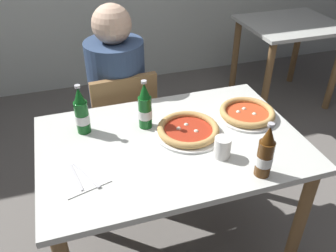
# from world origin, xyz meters

# --- Properties ---
(ground_plane) EXTENTS (8.00, 8.00, 0.00)m
(ground_plane) POSITION_xyz_m (0.00, 0.00, 0.00)
(ground_plane) COLOR slate
(dining_table_main) EXTENTS (1.20, 0.80, 0.75)m
(dining_table_main) POSITION_xyz_m (0.00, 0.00, 0.64)
(dining_table_main) COLOR silver
(dining_table_main) RESTS_ON ground_plane
(chair_behind_table) EXTENTS (0.43, 0.43, 0.85)m
(chair_behind_table) POSITION_xyz_m (-0.12, 0.61, 0.48)
(chair_behind_table) COLOR olive
(chair_behind_table) RESTS_ON ground_plane
(diner_seated) EXTENTS (0.34, 0.34, 1.21)m
(diner_seated) POSITION_xyz_m (-0.13, 0.66, 0.58)
(diner_seated) COLOR #2D3342
(diner_seated) RESTS_ON ground_plane
(dining_table_background) EXTENTS (0.80, 0.70, 0.75)m
(dining_table_background) POSITION_xyz_m (1.51, 1.31, 0.59)
(dining_table_background) COLOR silver
(dining_table_background) RESTS_ON ground_plane
(pizza_margherita_near) EXTENTS (0.32, 0.32, 0.04)m
(pizza_margherita_near) POSITION_xyz_m (0.09, 0.03, 0.77)
(pizza_margherita_near) COLOR white
(pizza_margherita_near) RESTS_ON dining_table_main
(pizza_marinara_far) EXTENTS (0.30, 0.30, 0.04)m
(pizza_marinara_far) POSITION_xyz_m (0.43, 0.08, 0.77)
(pizza_marinara_far) COLOR white
(pizza_marinara_far) RESTS_ON dining_table_main
(beer_bottle_left) EXTENTS (0.07, 0.07, 0.25)m
(beer_bottle_left) POSITION_xyz_m (0.28, -0.32, 0.85)
(beer_bottle_left) COLOR #512D0F
(beer_bottle_left) RESTS_ON dining_table_main
(beer_bottle_center) EXTENTS (0.07, 0.07, 0.25)m
(beer_bottle_center) POSITION_xyz_m (-0.37, 0.20, 0.85)
(beer_bottle_center) COLOR #14591E
(beer_bottle_center) RESTS_ON dining_table_main
(beer_bottle_right) EXTENTS (0.07, 0.07, 0.25)m
(beer_bottle_right) POSITION_xyz_m (-0.08, 0.15, 0.85)
(beer_bottle_right) COLOR #14591E
(beer_bottle_right) RESTS_ON dining_table_main
(napkin_with_cutlery) EXTENTS (0.22, 0.22, 0.01)m
(napkin_with_cutlery) POSITION_xyz_m (-0.42, -0.12, 0.75)
(napkin_with_cutlery) COLOR white
(napkin_with_cutlery) RESTS_ON dining_table_main
(paper_cup) EXTENTS (0.07, 0.07, 0.09)m
(paper_cup) POSITION_xyz_m (0.17, -0.17, 0.80)
(paper_cup) COLOR white
(paper_cup) RESTS_ON dining_table_main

